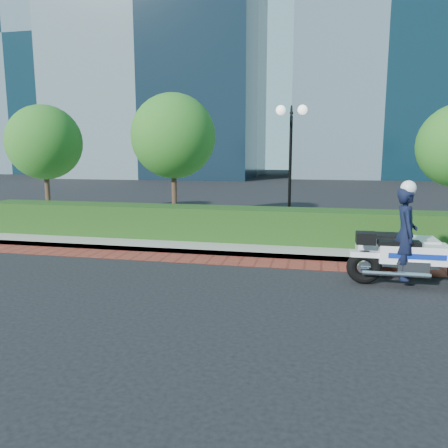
% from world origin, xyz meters
% --- Properties ---
extents(ground, '(120.00, 120.00, 0.00)m').
position_xyz_m(ground, '(0.00, 0.00, 0.00)').
color(ground, black).
rests_on(ground, ground).
extents(brick_strip, '(60.00, 1.00, 0.01)m').
position_xyz_m(brick_strip, '(0.00, 1.50, 0.01)').
color(brick_strip, maroon).
rests_on(brick_strip, ground).
extents(sidewalk, '(60.00, 8.00, 0.15)m').
position_xyz_m(sidewalk, '(0.00, 6.00, 0.07)').
color(sidewalk, gray).
rests_on(sidewalk, ground).
extents(hedge_main, '(18.00, 1.20, 1.00)m').
position_xyz_m(hedge_main, '(0.00, 3.60, 0.65)').
color(hedge_main, black).
rests_on(hedge_main, sidewalk).
extents(lamppost, '(1.02, 0.70, 4.21)m').
position_xyz_m(lamppost, '(1.00, 5.20, 2.96)').
color(lamppost, black).
rests_on(lamppost, sidewalk).
extents(tree_a, '(3.00, 3.00, 4.58)m').
position_xyz_m(tree_a, '(-9.00, 6.50, 3.22)').
color(tree_a, '#332319').
rests_on(tree_a, sidewalk).
extents(tree_b, '(3.20, 3.20, 4.89)m').
position_xyz_m(tree_b, '(-3.50, 6.50, 3.43)').
color(tree_b, '#332319').
rests_on(tree_b, sidewalk).
extents(tower_far_left, '(16.00, 14.00, 34.00)m').
position_xyz_m(tower_far_left, '(-36.00, 46.00, 17.00)').
color(tower_far_left, black).
rests_on(tower_far_left, ground).
extents(police_motorcycle, '(2.80, 1.97, 2.27)m').
position_xyz_m(police_motorcycle, '(3.89, 0.54, 0.78)').
color(police_motorcycle, black).
rests_on(police_motorcycle, ground).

